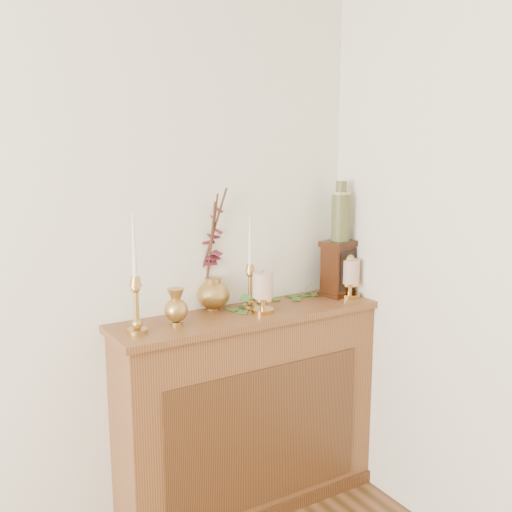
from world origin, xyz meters
TOP-DOWN VIEW (x-y plane):
  - console_shelf at (1.40, 2.10)m, footprint 1.24×0.34m
  - candlestick_left at (0.88, 2.07)m, footprint 0.08×0.08m
  - candlestick_center at (1.43, 2.14)m, footprint 0.07×0.07m
  - bud_vase at (1.05, 2.08)m, footprint 0.10×0.10m
  - ginger_jar at (1.30, 2.25)m, footprint 0.22×0.24m
  - pillar_candle_left at (1.45, 2.06)m, footprint 0.10×0.10m
  - pillar_candle_right at (1.94, 2.06)m, footprint 0.10×0.10m
  - ivy_garland at (1.57, 2.13)m, footprint 0.49×0.17m
  - mantel_clock at (1.92, 2.12)m, footprint 0.20×0.16m
  - ceramic_vase at (1.92, 2.13)m, footprint 0.09×0.09m

SIDE VIEW (x-z plane):
  - console_shelf at x=1.40m, z-range -0.03..0.90m
  - ivy_garland at x=1.57m, z-range 0.90..0.99m
  - bud_vase at x=1.05m, z-range 0.93..1.08m
  - pillar_candle_left at x=1.45m, z-range 0.93..1.13m
  - pillar_candle_right at x=1.94m, z-range 0.93..1.13m
  - mantel_clock at x=1.92m, z-range 0.93..1.19m
  - candlestick_center at x=1.43m, z-range 0.86..1.27m
  - candlestick_left at x=0.88m, z-range 0.85..1.32m
  - ginger_jar at x=1.30m, z-range 0.90..1.44m
  - ceramic_vase at x=1.92m, z-range 1.18..1.47m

